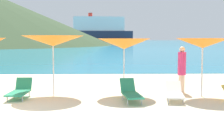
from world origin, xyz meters
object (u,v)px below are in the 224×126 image
object	(u,v)px
umbrella_5	(53,41)
lounge_chair_6	(20,90)
umbrella_6	(124,44)
cruise_ship	(99,31)
lounge_chair_7	(174,93)
lounge_chair_5	(131,92)
umbrella_7	(203,43)
beachgoer_4	(182,68)

from	to	relation	value
umbrella_5	lounge_chair_6	xyz separation A→B (m)	(-1.12, -0.51, -1.75)
umbrella_6	cruise_ship	xyz separation A→B (m)	(-5.52, 234.77, 6.93)
umbrella_5	lounge_chair_7	world-z (taller)	umbrella_5
lounge_chair_5	umbrella_5	bearing A→B (deg)	151.39
lounge_chair_6	lounge_chair_7	xyz separation A→B (m)	(5.42, -0.52, -0.00)
lounge_chair_5	cruise_ship	xyz separation A→B (m)	(-5.68, 236.01, 8.54)
umbrella_5	lounge_chair_6	size ratio (longest dim) A/B	1.67
umbrella_6	lounge_chair_5	world-z (taller)	umbrella_6
umbrella_7	lounge_chair_6	bearing A→B (deg)	-178.36
beachgoer_4	lounge_chair_7	bearing A→B (deg)	134.48
umbrella_6	cruise_ship	world-z (taller)	cruise_ship
umbrella_5	lounge_chair_7	distance (m)	4.76
umbrella_6	beachgoer_4	size ratio (longest dim) A/B	1.18
umbrella_6	umbrella_5	bearing A→B (deg)	-177.16
umbrella_5	umbrella_6	world-z (taller)	umbrella_5
lounge_chair_5	beachgoer_4	xyz separation A→B (m)	(2.14, 1.61, 0.66)
umbrella_7	lounge_chair_7	world-z (taller)	umbrella_7
beachgoer_4	umbrella_6	bearing A→B (deg)	76.00
umbrella_6	lounge_chair_5	size ratio (longest dim) A/B	1.26
lounge_chair_5	umbrella_7	bearing A→B (deg)	9.79
umbrella_6	lounge_chair_7	world-z (taller)	umbrella_6
cruise_ship	umbrella_5	bearing A→B (deg)	-95.71
lounge_chair_5	beachgoer_4	size ratio (longest dim) A/B	0.93
umbrella_6	cruise_ship	bearing A→B (deg)	91.35
lounge_chair_7	cruise_ship	size ratio (longest dim) A/B	0.03
lounge_chair_5	lounge_chair_6	size ratio (longest dim) A/B	1.14
lounge_chair_5	cruise_ship	size ratio (longest dim) A/B	0.03
lounge_chair_5	cruise_ship	distance (m)	236.24
beachgoer_4	lounge_chair_5	bearing A→B (deg)	103.88
lounge_chair_6	lounge_chair_7	world-z (taller)	lounge_chair_6
umbrella_6	lounge_chair_7	distance (m)	2.61
beachgoer_4	cruise_ship	distance (m)	234.67
lounge_chair_5	lounge_chair_7	size ratio (longest dim) A/B	1.06
umbrella_6	lounge_chair_5	xyz separation A→B (m)	(0.15, -1.25, -1.62)
umbrella_5	lounge_chair_5	distance (m)	3.46
umbrella_5	cruise_ship	distance (m)	235.02
lounge_chair_6	beachgoer_4	bearing A→B (deg)	10.04
beachgoer_4	lounge_chair_6	bearing A→B (deg)	76.36
lounge_chair_7	beachgoer_4	world-z (taller)	beachgoer_4
lounge_chair_5	lounge_chair_6	bearing A→B (deg)	164.33
cruise_ship	lounge_chair_5	bearing A→B (deg)	-95.04
umbrella_5	lounge_chair_7	bearing A→B (deg)	-13.47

